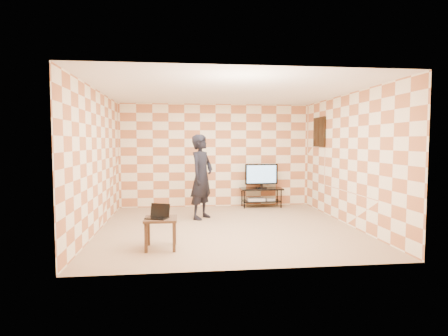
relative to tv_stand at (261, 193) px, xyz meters
The scene contains 14 objects.
floor 2.54m from the tv_stand, 117.90° to the right, with size 5.00×5.00×0.00m, color tan.
wall_back 1.56m from the tv_stand, 166.47° to the left, with size 5.00×0.02×2.70m, color #FEEEC8.
wall_front 4.96m from the tv_stand, 103.98° to the right, with size 5.00×0.02×2.70m, color #FEEEC8.
wall_left 4.40m from the tv_stand, 148.89° to the right, with size 0.02×5.00×2.70m, color #FEEEC8.
wall_right 2.76m from the tv_stand, 59.12° to the right, with size 0.02×5.00×2.70m, color #FEEEC8.
ceiling 3.43m from the tv_stand, 117.90° to the right, with size 5.00×5.00×0.02m, color white.
wall_art 2.15m from the tv_stand, 27.25° to the right, with size 0.04×0.72×0.72m.
tv_stand is the anchor object (origin of this frame).
tv 0.48m from the tv_stand, 93.16° to the right, with size 0.87×0.18×0.63m.
dvd_player 0.22m from the tv_stand, behind, with size 0.44×0.32×0.07m, color silver.
game_console 0.29m from the tv_stand, ahead, with size 0.23×0.17×0.05m, color silver.
side_table 4.32m from the tv_stand, 124.12° to the right, with size 0.52×0.52×0.50m.
laptop 4.36m from the tv_stand, 124.40° to the right, with size 0.41×0.37×0.22m.
person 2.17m from the tv_stand, 141.51° to the right, with size 0.68×0.45×1.87m, color black.
Camera 1 is at (-0.93, -7.33, 1.71)m, focal length 30.00 mm.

